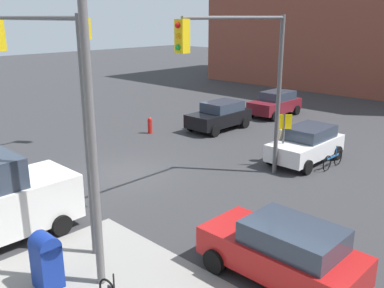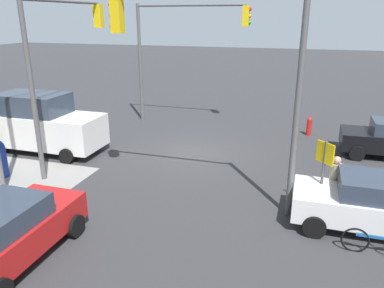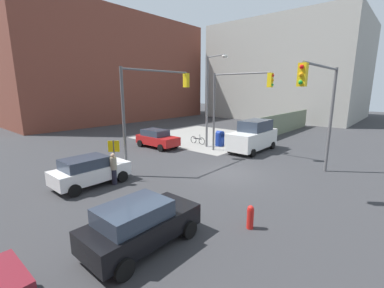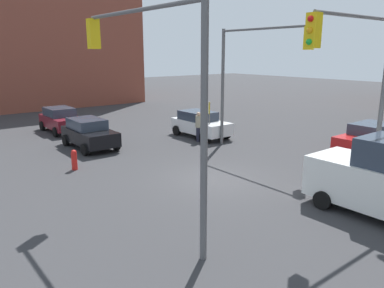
{
  "view_description": "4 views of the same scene",
  "coord_description": "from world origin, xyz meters",
  "px_view_note": "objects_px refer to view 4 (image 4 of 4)",
  "views": [
    {
      "loc": [
        10.32,
        13.89,
        6.43
      ],
      "look_at": [
        -1.66,
        2.35,
        1.44
      ],
      "focal_mm": 40.0,
      "sensor_mm": 36.0,
      "label": 1
    },
    {
      "loc": [
        -4.71,
        15.26,
        5.84
      ],
      "look_at": [
        -0.75,
        2.48,
        1.26
      ],
      "focal_mm": 35.0,
      "sensor_mm": 36.0,
      "label": 2
    },
    {
      "loc": [
        -13.24,
        -8.39,
        5.26
      ],
      "look_at": [
        -1.06,
        2.16,
        1.78
      ],
      "focal_mm": 24.0,
      "sensor_mm": 36.0,
      "label": 3
    },
    {
      "loc": [
        11.19,
        -10.18,
        5.22
      ],
      "look_at": [
        -2.33,
        0.55,
        1.0
      ],
      "focal_mm": 35.0,
      "sensor_mm": 36.0,
      "label": 4
    }
  ],
  "objects_px": {
    "traffic_signal_nw_corner": "(253,64)",
    "fire_hydrant": "(74,159)",
    "sedan_maroon": "(61,119)",
    "sedan_black": "(89,133)",
    "hatchback_white": "(200,124)",
    "traffic_signal_ne_corner": "(359,71)",
    "bicycle_at_crosswalk": "(215,129)",
    "hatchback_red": "(369,138)",
    "traffic_signal_se_corner": "(148,73)",
    "pedestrian_crossing": "(198,126)"
  },
  "relations": [
    {
      "from": "traffic_signal_nw_corner",
      "to": "fire_hydrant",
      "type": "distance_m",
      "value": 10.03
    },
    {
      "from": "sedan_maroon",
      "to": "sedan_black",
      "type": "bearing_deg",
      "value": -3.53
    },
    {
      "from": "sedan_black",
      "to": "fire_hydrant",
      "type": "bearing_deg",
      "value": -32.96
    },
    {
      "from": "traffic_signal_nw_corner",
      "to": "hatchback_white",
      "type": "distance_m",
      "value": 5.89
    },
    {
      "from": "traffic_signal_ne_corner",
      "to": "bicycle_at_crosswalk",
      "type": "distance_m",
      "value": 12.57
    },
    {
      "from": "hatchback_red",
      "to": "sedan_maroon",
      "type": "xyz_separation_m",
      "value": [
        -15.81,
        -10.64,
        -0.0
      ]
    },
    {
      "from": "traffic_signal_ne_corner",
      "to": "traffic_signal_se_corner",
      "type": "bearing_deg",
      "value": -109.13
    },
    {
      "from": "traffic_signal_nw_corner",
      "to": "pedestrian_crossing",
      "type": "height_order",
      "value": "traffic_signal_nw_corner"
    },
    {
      "from": "traffic_signal_nw_corner",
      "to": "pedestrian_crossing",
      "type": "bearing_deg",
      "value": -168.84
    },
    {
      "from": "hatchback_white",
      "to": "sedan_black",
      "type": "height_order",
      "value": "same"
    },
    {
      "from": "traffic_signal_nw_corner",
      "to": "pedestrian_crossing",
      "type": "distance_m",
      "value": 5.18
    },
    {
      "from": "bicycle_at_crosswalk",
      "to": "traffic_signal_nw_corner",
      "type": "bearing_deg",
      "value": -18.24
    },
    {
      "from": "sedan_black",
      "to": "bicycle_at_crosswalk",
      "type": "distance_m",
      "value": 8.14
    },
    {
      "from": "traffic_signal_ne_corner",
      "to": "pedestrian_crossing",
      "type": "height_order",
      "value": "traffic_signal_ne_corner"
    },
    {
      "from": "traffic_signal_se_corner",
      "to": "hatchback_red",
      "type": "bearing_deg",
      "value": 90.35
    },
    {
      "from": "traffic_signal_ne_corner",
      "to": "sedan_black",
      "type": "distance_m",
      "value": 14.22
    },
    {
      "from": "traffic_signal_se_corner",
      "to": "traffic_signal_ne_corner",
      "type": "distance_m",
      "value": 7.43
    },
    {
      "from": "hatchback_white",
      "to": "bicycle_at_crosswalk",
      "type": "height_order",
      "value": "hatchback_white"
    },
    {
      "from": "sedan_black",
      "to": "pedestrian_crossing",
      "type": "xyz_separation_m",
      "value": [
        2.66,
        5.76,
        0.1
      ]
    },
    {
      "from": "sedan_maroon",
      "to": "bicycle_at_crosswalk",
      "type": "xyz_separation_m",
      "value": [
        7.02,
        7.62,
        -0.5
      ]
    },
    {
      "from": "hatchback_red",
      "to": "bicycle_at_crosswalk",
      "type": "height_order",
      "value": "hatchback_red"
    },
    {
      "from": "fire_hydrant",
      "to": "bicycle_at_crosswalk",
      "type": "distance_m",
      "value": 10.36
    },
    {
      "from": "traffic_signal_se_corner",
      "to": "fire_hydrant",
      "type": "bearing_deg",
      "value": 177.57
    },
    {
      "from": "fire_hydrant",
      "to": "traffic_signal_nw_corner",
      "type": "bearing_deg",
      "value": 72.46
    },
    {
      "from": "traffic_signal_se_corner",
      "to": "sedan_maroon",
      "type": "relative_size",
      "value": 1.66
    },
    {
      "from": "hatchback_white",
      "to": "hatchback_red",
      "type": "relative_size",
      "value": 0.99
    },
    {
      "from": "traffic_signal_se_corner",
      "to": "traffic_signal_nw_corner",
      "type": "bearing_deg",
      "value": 115.61
    },
    {
      "from": "traffic_signal_se_corner",
      "to": "sedan_maroon",
      "type": "distance_m",
      "value": 16.6
    },
    {
      "from": "sedan_black",
      "to": "bicycle_at_crosswalk",
      "type": "bearing_deg",
      "value": 78.22
    },
    {
      "from": "traffic_signal_se_corner",
      "to": "sedan_black",
      "type": "xyz_separation_m",
      "value": [
        -10.53,
        2.54,
        -3.84
      ]
    },
    {
      "from": "traffic_signal_se_corner",
      "to": "sedan_maroon",
      "type": "xyz_separation_m",
      "value": [
        -15.89,
        2.88,
        -3.84
      ]
    },
    {
      "from": "fire_hydrant",
      "to": "sedan_black",
      "type": "xyz_separation_m",
      "value": [
        -3.46,
        2.24,
        0.36
      ]
    },
    {
      "from": "traffic_signal_se_corner",
      "to": "traffic_signal_ne_corner",
      "type": "relative_size",
      "value": 1.0
    },
    {
      "from": "pedestrian_crossing",
      "to": "sedan_maroon",
      "type": "bearing_deg",
      "value": -179.17
    },
    {
      "from": "sedan_maroon",
      "to": "pedestrian_crossing",
      "type": "bearing_deg",
      "value": 34.05
    },
    {
      "from": "traffic_signal_nw_corner",
      "to": "pedestrian_crossing",
      "type": "xyz_separation_m",
      "value": [
        -3.55,
        -0.7,
        -3.71
      ]
    },
    {
      "from": "hatchback_white",
      "to": "hatchback_red",
      "type": "xyz_separation_m",
      "value": [
        8.72,
        4.3,
        0.0
      ]
    },
    {
      "from": "bicycle_at_crosswalk",
      "to": "traffic_signal_ne_corner",
      "type": "bearing_deg",
      "value": -17.09
    },
    {
      "from": "traffic_signal_se_corner",
      "to": "sedan_maroon",
      "type": "bearing_deg",
      "value": 169.74
    },
    {
      "from": "fire_hydrant",
      "to": "hatchback_white",
      "type": "height_order",
      "value": "hatchback_white"
    },
    {
      "from": "hatchback_white",
      "to": "bicycle_at_crosswalk",
      "type": "relative_size",
      "value": 2.33
    },
    {
      "from": "traffic_signal_se_corner",
      "to": "traffic_signal_ne_corner",
      "type": "xyz_separation_m",
      "value": [
        2.44,
        7.02,
        -0.06
      ]
    },
    {
      "from": "sedan_black",
      "to": "sedan_maroon",
      "type": "bearing_deg",
      "value": 176.47
    },
    {
      "from": "hatchback_white",
      "to": "bicycle_at_crosswalk",
      "type": "bearing_deg",
      "value": 92.88
    },
    {
      "from": "traffic_signal_nw_corner",
      "to": "sedan_maroon",
      "type": "relative_size",
      "value": 1.66
    },
    {
      "from": "hatchback_red",
      "to": "pedestrian_crossing",
      "type": "distance_m",
      "value": 9.37
    },
    {
      "from": "traffic_signal_se_corner",
      "to": "pedestrian_crossing",
      "type": "height_order",
      "value": "traffic_signal_se_corner"
    },
    {
      "from": "traffic_signal_se_corner",
      "to": "sedan_maroon",
      "type": "height_order",
      "value": "traffic_signal_se_corner"
    },
    {
      "from": "traffic_signal_nw_corner",
      "to": "fire_hydrant",
      "type": "bearing_deg",
      "value": -107.54
    },
    {
      "from": "fire_hydrant",
      "to": "hatchback_red",
      "type": "xyz_separation_m",
      "value": [
        6.98,
        13.21,
        0.36
      ]
    }
  ]
}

